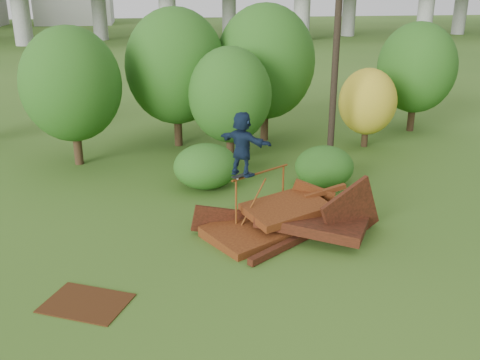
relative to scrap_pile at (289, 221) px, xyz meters
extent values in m
plane|color=#2D5116|center=(-0.61, -1.45, -0.40)|extent=(240.00, 240.00, 0.00)
cube|color=#3F190B|center=(-0.85, 0.08, -0.22)|extent=(3.78, 3.25, 0.54)
cube|color=black|center=(0.65, -0.22, 0.02)|extent=(3.66, 3.26, 0.60)
cube|color=#3F190B|center=(-0.05, 0.28, 0.30)|extent=(2.84, 2.35, 0.51)
cube|color=black|center=(1.75, -0.42, 0.25)|extent=(2.21, 1.00, 2.26)
cube|color=#3F190B|center=(0.95, 1.08, 0.15)|extent=(1.43, 0.97, 1.56)
cube|color=black|center=(-2.05, 0.48, -0.05)|extent=(1.78, 0.16, 1.14)
cube|color=black|center=(-0.55, -1.12, -0.28)|extent=(2.16, 1.58, 0.20)
cube|color=#3F190B|center=(1.35, 0.78, 0.55)|extent=(1.45, 0.43, 0.35)
cylinder|color=brown|center=(-1.59, 0.22, 0.47)|extent=(0.06, 0.06, 1.73)
cylinder|color=brown|center=(0.11, 1.26, 0.47)|extent=(0.06, 0.06, 1.73)
cylinder|color=brown|center=(-0.74, 0.74, 1.34)|extent=(1.98, 1.25, 0.06)
cube|color=black|center=(-1.38, 0.34, 1.43)|extent=(0.69, 0.52, 0.02)
cylinder|color=beige|center=(-1.56, 0.14, 1.39)|extent=(0.06, 0.05, 0.05)
cylinder|color=beige|center=(-1.64, 0.27, 1.39)|extent=(0.06, 0.05, 0.05)
cylinder|color=beige|center=(-1.13, 0.41, 1.39)|extent=(0.06, 0.05, 0.05)
cylinder|color=beige|center=(-1.21, 0.54, 1.39)|extent=(0.06, 0.05, 0.05)
imported|color=#122039|center=(-1.38, 0.34, 2.38)|extent=(1.61, 1.65, 1.88)
cube|color=#3C1F0D|center=(-5.70, -2.88, -0.38)|extent=(2.32, 2.08, 0.03)
cylinder|color=black|center=(-6.93, 8.03, 0.53)|extent=(0.36, 0.36, 1.84)
ellipsoid|color=#2A5416|center=(-6.93, 8.03, 2.95)|extent=(4.00, 4.00, 4.60)
cylinder|color=black|center=(-2.63, 10.11, 0.59)|extent=(0.37, 0.37, 1.98)
ellipsoid|color=#2A5416|center=(-2.63, 10.11, 3.26)|extent=(4.48, 4.48, 5.16)
cylinder|color=black|center=(-0.63, 7.27, 0.39)|extent=(0.33, 0.33, 1.57)
ellipsoid|color=#2A5416|center=(-0.63, 7.27, 2.45)|extent=(3.41, 3.41, 3.93)
cylinder|color=black|center=(1.52, 10.33, 0.61)|extent=(0.37, 0.37, 2.01)
ellipsoid|color=#2A5416|center=(1.52, 10.33, 3.33)|extent=(4.59, 4.59, 5.28)
cylinder|color=black|center=(5.86, 8.41, 0.17)|extent=(0.30, 0.30, 1.13)
ellipsoid|color=#A58C19|center=(5.86, 8.41, 1.71)|extent=(2.62, 2.62, 3.01)
cylinder|color=black|center=(9.32, 10.72, 0.49)|extent=(0.35, 0.35, 1.77)
ellipsoid|color=#2A5416|center=(9.32, 10.72, 2.83)|extent=(3.88, 3.88, 4.46)
ellipsoid|color=#2A5416|center=(-2.01, 4.32, 0.43)|extent=(2.38, 2.20, 1.65)
ellipsoid|color=#2A5416|center=(2.29, 3.65, 0.38)|extent=(2.18, 2.00, 1.54)
cylinder|color=black|center=(3.65, 6.84, 4.63)|extent=(0.28, 0.28, 10.05)
cylinder|color=gray|center=(-18.61, 58.55, 3.60)|extent=(2.20, 2.20, 8.00)
cylinder|color=gray|center=(-0.61, 58.55, 3.60)|extent=(2.20, 2.20, 8.00)
cylinder|color=gray|center=(17.39, 58.55, 3.60)|extent=(2.20, 2.20, 8.00)
camera|label=1|loc=(-4.03, -14.16, 6.63)|focal=40.00mm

